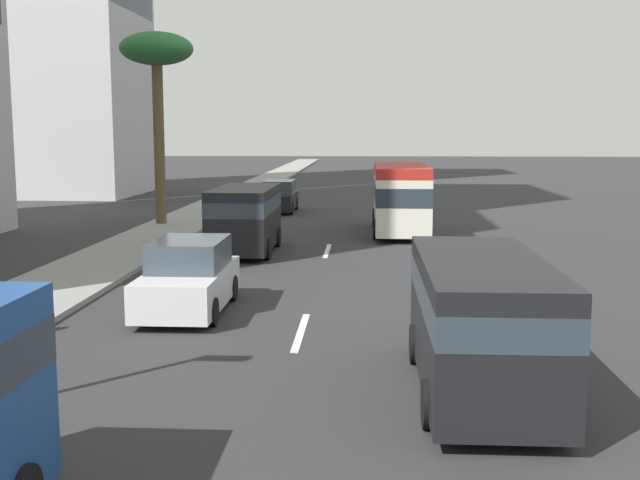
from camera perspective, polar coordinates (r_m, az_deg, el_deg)
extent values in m
plane|color=#2D2D30|center=(33.97, 1.03, 0.74)|extent=(198.00, 198.00, 0.00)
cube|color=gray|center=(34.96, -10.59, 0.93)|extent=(162.00, 3.01, 0.15)
cube|color=silver|center=(16.86, -1.40, -6.70)|extent=(3.20, 0.16, 0.01)
cube|color=silver|center=(28.03, 0.53, -0.79)|extent=(3.20, 0.16, 0.01)
cube|color=silver|center=(32.95, 5.87, 2.80)|extent=(6.99, 2.13, 2.20)
cube|color=#B2261E|center=(32.86, 5.90, 5.08)|extent=(6.99, 2.13, 0.42)
cube|color=#28333D|center=(32.92, 5.88, 3.53)|extent=(7.00, 2.13, 0.73)
cylinder|color=black|center=(35.03, 4.05, 1.63)|extent=(0.84, 0.26, 0.84)
cylinder|color=black|center=(35.11, 7.35, 1.60)|extent=(0.84, 0.26, 0.84)
cylinder|color=black|center=(31.00, 4.14, 0.81)|extent=(0.84, 0.26, 0.84)
cylinder|color=black|center=(31.10, 7.86, 0.77)|extent=(0.84, 0.26, 0.84)
cube|color=black|center=(13.05, 11.64, -5.76)|extent=(5.37, 1.96, 2.03)
cube|color=#2D3842|center=(12.95, 11.70, -3.84)|extent=(5.38, 1.96, 0.49)
cylinder|color=black|center=(14.71, 7.03, -7.52)|extent=(0.72, 0.24, 0.72)
cylinder|color=black|center=(14.95, 14.22, -7.46)|extent=(0.72, 0.24, 0.72)
cylinder|color=black|center=(11.65, 8.05, -11.74)|extent=(0.72, 0.24, 0.72)
cylinder|color=black|center=(11.95, 17.16, -11.52)|extent=(0.72, 0.24, 0.72)
cube|color=black|center=(27.62, -5.48, 1.66)|extent=(5.06, 1.99, 2.11)
cube|color=#2D3842|center=(27.58, -5.49, 2.62)|extent=(5.07, 1.99, 0.51)
cylinder|color=black|center=(26.12, -3.92, -0.67)|extent=(0.72, 0.24, 0.72)
cylinder|color=black|center=(26.42, -7.98, -0.63)|extent=(0.72, 0.24, 0.72)
cylinder|color=black|center=(29.10, -3.16, 0.23)|extent=(0.72, 0.24, 0.72)
cylinder|color=black|center=(29.38, -6.82, 0.25)|extent=(0.72, 0.24, 0.72)
cube|color=silver|center=(18.82, -9.57, -3.40)|extent=(4.23, 1.76, 0.85)
cube|color=#38424C|center=(18.89, -9.48, -0.99)|extent=(2.32, 1.62, 0.69)
cylinder|color=black|center=(17.46, -7.90, -5.20)|extent=(0.64, 0.22, 0.64)
cylinder|color=black|center=(17.84, -13.04, -5.04)|extent=(0.64, 0.22, 0.64)
cylinder|color=black|center=(19.98, -6.44, -3.50)|extent=(0.64, 0.22, 0.64)
cylinder|color=black|center=(20.31, -10.96, -3.40)|extent=(0.64, 0.22, 0.64)
cube|color=black|center=(41.65, -3.02, 2.87)|extent=(4.47, 1.71, 0.81)
cube|color=#38424C|center=(41.82, -2.99, 3.91)|extent=(2.46, 1.57, 0.66)
cylinder|color=black|center=(40.22, -2.12, 2.32)|extent=(0.64, 0.22, 0.64)
cylinder|color=black|center=(40.40, -4.34, 2.33)|extent=(0.64, 0.22, 0.64)
cylinder|color=black|center=(42.97, -1.77, 2.69)|extent=(0.64, 0.22, 0.64)
cylinder|color=black|center=(43.14, -3.85, 2.69)|extent=(0.64, 0.22, 0.64)
cylinder|color=brown|center=(35.70, -11.64, 6.97)|extent=(0.48, 0.48, 7.20)
ellipsoid|color=#2D7238|center=(35.87, -11.83, 13.50)|extent=(3.20, 3.20, 1.44)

